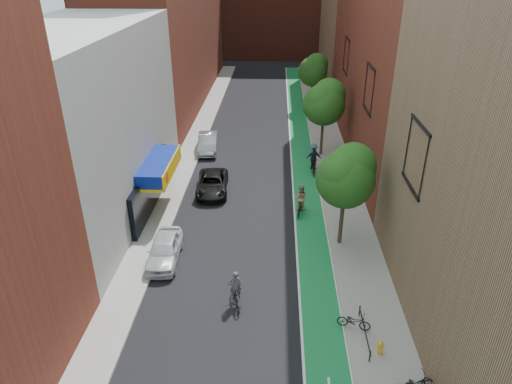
# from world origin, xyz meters

# --- Properties ---
(ground) EXTENTS (160.00, 160.00, 0.00)m
(ground) POSITION_xyz_m (0.00, 0.00, 0.00)
(ground) COLOR black
(ground) RESTS_ON ground
(bike_lane) EXTENTS (2.00, 68.00, 0.01)m
(bike_lane) POSITION_xyz_m (4.00, 26.00, 0.01)
(bike_lane) COLOR #126A2D
(bike_lane) RESTS_ON ground
(sidewalk_left) EXTENTS (2.00, 68.00, 0.15)m
(sidewalk_left) POSITION_xyz_m (-6.00, 26.00, 0.07)
(sidewalk_left) COLOR gray
(sidewalk_left) RESTS_ON ground
(sidewalk_right) EXTENTS (3.00, 68.00, 0.15)m
(sidewalk_right) POSITION_xyz_m (6.50, 26.00, 0.07)
(sidewalk_right) COLOR gray
(sidewalk_right) RESTS_ON ground
(building_left_white) EXTENTS (8.00, 20.00, 12.00)m
(building_left_white) POSITION_xyz_m (-11.00, 14.00, 6.00)
(building_left_white) COLOR silver
(building_left_white) RESTS_ON ground
(building_left_far_red) EXTENTS (8.00, 36.00, 22.00)m
(building_left_far_red) POSITION_xyz_m (-11.00, 42.00, 11.00)
(building_left_far_red) COLOR maroon
(building_left_far_red) RESTS_ON ground
(building_right_mid_red) EXTENTS (8.00, 28.00, 22.00)m
(building_right_mid_red) POSITION_xyz_m (12.00, 26.00, 11.00)
(building_right_mid_red) COLOR maroon
(building_right_mid_red) RESTS_ON ground
(building_right_far_tan) EXTENTS (8.00, 20.00, 18.00)m
(building_right_far_tan) POSITION_xyz_m (12.00, 50.00, 9.00)
(building_right_far_tan) COLOR #8C6B4C
(building_right_far_tan) RESTS_ON ground
(tree_near) EXTENTS (3.40, 3.36, 6.42)m
(tree_near) POSITION_xyz_m (5.65, 10.02, 4.66)
(tree_near) COLOR #332619
(tree_near) RESTS_ON ground
(tree_mid) EXTENTS (3.55, 3.53, 6.74)m
(tree_mid) POSITION_xyz_m (5.65, 24.02, 4.89)
(tree_mid) COLOR #332619
(tree_mid) RESTS_ON ground
(tree_far) EXTENTS (3.30, 3.25, 6.21)m
(tree_far) POSITION_xyz_m (5.65, 38.02, 4.50)
(tree_far) COLOR #332619
(tree_far) RESTS_ON ground
(parked_car_white) EXTENTS (1.87, 4.31, 1.45)m
(parked_car_white) POSITION_xyz_m (-4.60, 7.90, 0.72)
(parked_car_white) COLOR silver
(parked_car_white) RESTS_ON ground
(parked_car_black) EXTENTS (2.53, 4.94, 1.33)m
(parked_car_black) POSITION_xyz_m (-3.00, 16.62, 0.67)
(parked_car_black) COLOR black
(parked_car_black) RESTS_ON ground
(parked_car_silver) EXTENTS (2.03, 4.81, 1.54)m
(parked_car_silver) POSITION_xyz_m (-4.46, 24.69, 0.77)
(parked_car_silver) COLOR #979A9F
(parked_car_silver) RESTS_ON ground
(cyclist_lead) EXTENTS (1.10, 1.95, 1.96)m
(cyclist_lead) POSITION_xyz_m (-0.22, 4.31, 0.65)
(cyclist_lead) COLOR black
(cyclist_lead) RESTS_ON ground
(cyclist_lane_near) EXTENTS (1.00, 1.84, 2.14)m
(cyclist_lane_near) POSITION_xyz_m (3.37, 13.57, 0.91)
(cyclist_lane_near) COLOR black
(cyclist_lane_near) RESTS_ON ground
(cyclist_lane_mid) EXTENTS (1.09, 1.78, 2.18)m
(cyclist_lane_mid) POSITION_xyz_m (4.70, 20.23, 0.84)
(cyclist_lane_mid) COLOR black
(cyclist_lane_mid) RESTS_ON ground
(cyclist_lane_far) EXTENTS (1.26, 1.50, 2.23)m
(cyclist_lane_far) POSITION_xyz_m (4.70, 21.02, 1.08)
(cyclist_lane_far) COLOR black
(cyclist_lane_far) RESTS_ON ground
(parked_bike_far) EXTENTS (1.64, 0.93, 0.82)m
(parked_bike_far) POSITION_xyz_m (5.40, 2.78, 0.56)
(parked_bike_far) COLOR black
(parked_bike_far) RESTS_ON sidewalk_right
(fire_hydrant) EXTENTS (0.24, 0.24, 0.69)m
(fire_hydrant) POSITION_xyz_m (6.33, 1.28, 0.51)
(fire_hydrant) COLOR gold
(fire_hydrant) RESTS_ON sidewalk_right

